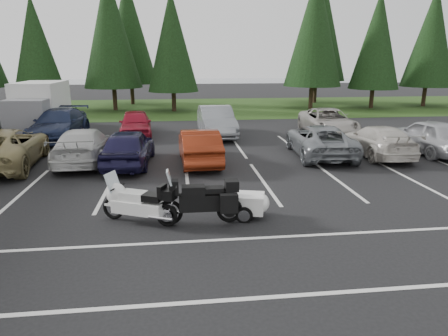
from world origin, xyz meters
TOP-DOWN VIEW (x-y plane):
  - ground at (0.00, 0.00)m, footprint 120.00×120.00m
  - grass_strip at (0.00, 24.00)m, footprint 80.00×16.00m
  - lake_water at (4.00, 55.00)m, footprint 70.00×50.00m
  - box_truck at (-8.00, 12.50)m, footprint 2.40×5.60m
  - stall_markings at (0.00, 2.00)m, footprint 32.00×16.00m
  - conifer_3 at (-10.50, 21.40)m, footprint 3.87×3.87m
  - conifer_4 at (-5.00, 22.90)m, footprint 4.80×4.80m
  - conifer_5 at (0.00, 21.60)m, footprint 4.14×4.14m
  - conifer_6 at (12.00, 22.10)m, footprint 4.93×4.93m
  - conifer_7 at (17.50, 21.80)m, footprint 4.27×4.27m
  - conifer_8 at (23.00, 22.60)m, footprint 4.53×4.53m
  - conifer_back_b at (-4.00, 27.50)m, footprint 4.97×4.97m
  - conifer_back_c at (14.00, 26.80)m, footprint 5.50×5.50m
  - car_near_2 at (-6.77, 4.29)m, footprint 3.10×5.88m
  - car_near_3 at (-3.71, 4.68)m, footprint 2.13×5.02m
  - car_near_4 at (-1.80, 3.99)m, footprint 2.02×4.54m
  - car_near_5 at (1.09, 4.01)m, footprint 1.71×4.45m
  - car_near_6 at (6.55, 4.67)m, footprint 2.74×5.25m
  - car_near_7 at (9.15, 4.40)m, footprint 2.06×4.77m
  - car_near_8 at (11.75, 4.60)m, footprint 2.34×4.86m
  - car_far_1 at (-6.20, 10.23)m, footprint 2.51×5.62m
  - car_far_2 at (-2.12, 10.43)m, footprint 2.04×4.39m
  - car_far_3 at (2.41, 10.03)m, footprint 1.93×5.12m
  - car_far_4 at (8.86, 9.72)m, footprint 2.79×5.48m
  - touring_motorcycle at (-0.88, -2.17)m, footprint 2.53×1.70m
  - cargo_trailer at (2.00, -2.12)m, footprint 1.63×1.17m
  - adventure_motorcycle at (0.73, -2.43)m, footprint 2.51×0.88m

SIDE VIEW (x-z plane):
  - ground at x=0.00m, z-range 0.00..0.00m
  - lake_water at x=4.00m, z-range -0.01..0.01m
  - stall_markings at x=0.00m, z-range 0.00..0.01m
  - grass_strip at x=0.00m, z-range 0.00..0.01m
  - cargo_trailer at x=2.00m, z-range 0.00..0.68m
  - touring_motorcycle at x=-0.88m, z-range 0.00..1.35m
  - car_near_7 at x=9.15m, z-range 0.00..1.37m
  - car_near_6 at x=6.55m, z-range 0.00..1.41m
  - car_near_3 at x=-3.71m, z-range 0.00..1.45m
  - car_near_5 at x=1.09m, z-range 0.00..1.45m
  - car_far_2 at x=-2.12m, z-range 0.00..1.46m
  - car_far_4 at x=8.86m, z-range 0.00..1.48m
  - car_near_4 at x=-1.80m, z-range 0.00..1.52m
  - adventure_motorcycle at x=0.73m, z-range 0.00..1.53m
  - car_near_2 at x=-6.77m, z-range 0.00..1.58m
  - car_far_1 at x=-6.20m, z-range 0.00..1.60m
  - car_near_8 at x=11.75m, z-range 0.00..1.60m
  - car_far_3 at x=2.41m, z-range 0.00..1.67m
  - box_truck at x=-8.00m, z-range 0.00..2.90m
  - conifer_3 at x=-10.50m, z-range 0.76..9.78m
  - conifer_5 at x=0.00m, z-range 0.81..10.45m
  - conifer_7 at x=17.50m, z-range 0.84..10.78m
  - conifer_8 at x=23.00m, z-range 0.89..11.45m
  - conifer_4 at x=-5.00m, z-range 0.95..12.12m
  - conifer_6 at x=12.00m, z-range 0.97..12.45m
  - conifer_back_b at x=-4.00m, z-range 0.98..12.56m
  - conifer_back_c at x=14.00m, z-range 1.09..13.90m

